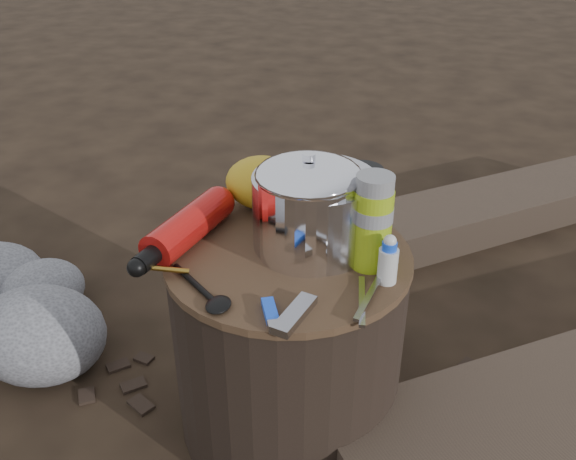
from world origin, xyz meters
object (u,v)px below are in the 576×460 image
(thermos, at_px, (372,222))
(travel_mug, at_px, (361,195))
(camping_pot, at_px, (308,207))
(fuel_bottle, at_px, (188,227))
(stump, at_px, (288,341))

(thermos, relative_size, travel_mug, 1.53)
(camping_pot, height_order, fuel_bottle, camping_pot)
(stump, xyz_separation_m, camping_pot, (0.03, 0.02, 0.31))
(camping_pot, height_order, travel_mug, camping_pot)
(stump, xyz_separation_m, travel_mug, (0.11, 0.17, 0.27))
(stump, relative_size, thermos, 2.63)
(thermos, height_order, travel_mug, thermos)
(fuel_bottle, distance_m, thermos, 0.35)
(stump, xyz_separation_m, fuel_bottle, (-0.20, -0.01, 0.25))
(camping_pot, relative_size, travel_mug, 1.63)
(camping_pot, xyz_separation_m, travel_mug, (0.08, 0.15, -0.04))
(travel_mug, bearing_deg, stump, -123.29)
(thermos, bearing_deg, fuel_bottle, -177.48)
(stump, bearing_deg, travel_mug, 56.71)
(stump, bearing_deg, thermos, 1.23)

